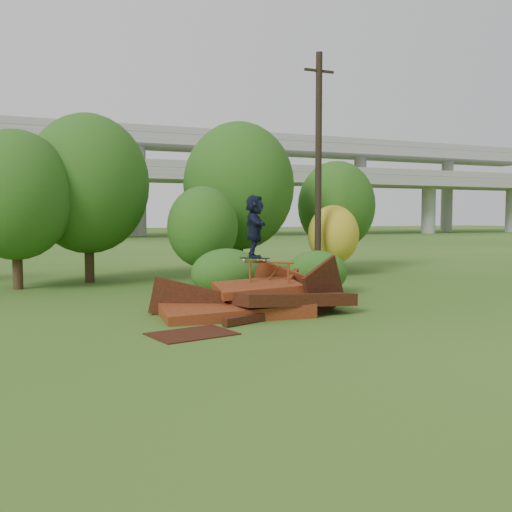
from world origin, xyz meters
name	(u,v)px	position (x,y,z in m)	size (l,w,h in m)	color
ground	(314,321)	(0.00, 0.00, 0.00)	(240.00, 240.00, 0.00)	#2D5116
scrap_pile	(255,302)	(-0.97, 1.66, 0.34)	(5.72, 3.44, 1.97)	#50190E
grind_rail	(269,278)	(-0.46, 1.83, 0.97)	(1.14, 0.97, 1.46)	brown
skateboard	(255,258)	(-0.80, 2.10, 1.53)	(0.79, 0.72, 0.09)	black
skater	(255,226)	(-0.80, 2.10, 2.45)	(1.67, 0.53, 1.80)	black
flat_plate	(192,334)	(-3.44, -0.39, 0.01)	(1.87, 1.34, 0.03)	#32150A
tree_0	(15,195)	(-7.06, 10.11, 3.52)	(4.22, 4.22, 5.95)	black
tree_1	(88,184)	(-4.30, 11.39, 4.06)	(4.98, 4.98, 6.93)	black
tree_2	(203,227)	(-0.32, 8.43, 2.31)	(2.78, 2.78, 3.92)	black
tree_3	(239,186)	(2.39, 11.45, 4.11)	(5.07, 5.07, 7.03)	black
tree_4	(333,235)	(6.38, 9.72, 1.89)	(2.35, 2.35, 3.25)	black
tree_5	(336,206)	(8.12, 12.36, 3.28)	(3.96, 3.96, 5.56)	black
shrub_left	(227,273)	(-0.64, 4.87, 0.83)	(2.40, 2.22, 1.66)	#1C4512
shrub_right	(317,272)	(2.61, 4.52, 0.77)	(2.17, 1.99, 1.54)	#1C4512
utility_pole	(318,165)	(5.00, 8.72, 4.92)	(1.40, 0.28, 9.70)	black
freeway_overpass	(72,156)	(0.00, 62.92, 10.32)	(160.00, 15.00, 13.70)	gray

